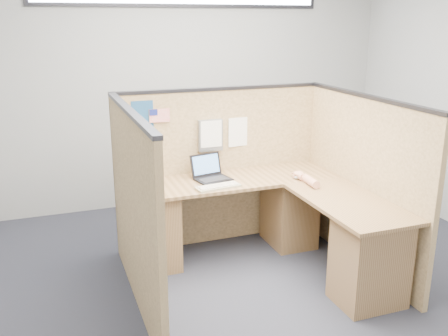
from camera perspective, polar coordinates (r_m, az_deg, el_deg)
name	(u,v)px	position (r m, az deg, el deg)	size (l,w,h in m)	color
floor	(261,285)	(4.29, 4.22, -13.20)	(5.00, 5.00, 0.00)	black
wall_back	(184,85)	(5.89, -4.59, 9.42)	(5.00, 5.00, 0.00)	#9A9D9F
cubicle_partitions	(243,183)	(4.34, 2.13, -1.72)	(2.06, 1.83, 1.53)	brown
l_desk	(268,226)	(4.42, 5.00, -6.62)	(1.95, 1.75, 0.73)	brown
laptop	(211,173)	(4.56, -1.46, -0.58)	(0.34, 0.34, 0.22)	black
keyboard	(218,187)	(4.32, -0.66, -2.14)	(0.41, 0.18, 0.03)	#9D967A
mouse	(298,176)	(4.62, 8.48, -0.94)	(0.11, 0.06, 0.04)	silver
hand_forearm	(307,179)	(4.51, 9.42, -1.24)	(0.11, 0.38, 0.08)	tan
blue_poster	(142,115)	(4.50, -9.30, 5.95)	(0.20, 0.00, 0.26)	navy
american_flag	(157,117)	(4.52, -7.62, 5.81)	(0.19, 0.01, 0.32)	olive
file_holder	(211,135)	(4.68, -1.55, 3.76)	(0.23, 0.05, 0.30)	slate
paper_left	(212,136)	(4.72, -1.36, 3.66)	(0.24, 0.00, 0.30)	white
paper_right	(239,132)	(4.80, 1.72, 4.13)	(0.22, 0.00, 0.28)	white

